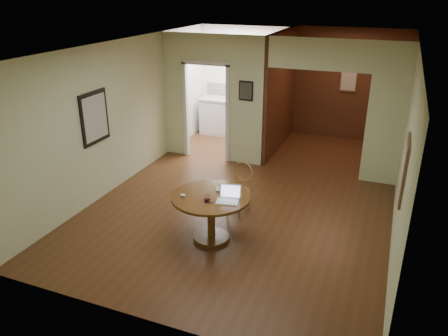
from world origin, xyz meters
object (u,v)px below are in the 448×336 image
at_px(dining_table, 211,207).
at_px(open_laptop, 229,196).
at_px(closed_laptop, 226,192).
at_px(chair, 241,185).

distance_m(dining_table, open_laptop, 0.39).
relative_size(dining_table, open_laptop, 3.38).
distance_m(dining_table, closed_laptop, 0.32).
relative_size(dining_table, chair, 1.30).
xyz_separation_m(chair, open_laptop, (0.18, -1.00, 0.29)).
relative_size(chair, closed_laptop, 2.74).
bearing_deg(dining_table, closed_laptop, 46.37).
xyz_separation_m(open_laptop, closed_laptop, (-0.13, 0.22, -0.05)).
distance_m(dining_table, chair, 0.97).
bearing_deg(dining_table, open_laptop, -8.03).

